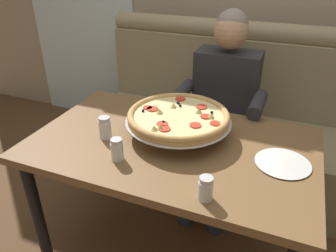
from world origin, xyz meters
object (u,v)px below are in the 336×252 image
diner_main (222,104)px  dining_table (172,157)px  shaker_oregano (206,190)px  plate_near_left (283,162)px  shaker_parmesan (105,129)px  shaker_pepper_flakes (117,151)px  booth_bench (214,125)px  pizza (179,117)px

diner_main → dining_table: bearing=-99.1°
shaker_oregano → plate_near_left: (0.25, 0.34, -0.03)m
dining_table → shaker_oregano: shaker_oregano is taller
shaker_parmesan → plate_near_left: (0.83, 0.09, -0.04)m
shaker_pepper_flakes → shaker_oregano: bearing=-13.4°
dining_table → booth_bench: bearing=90.0°
shaker_parmesan → shaker_oregano: size_ratio=1.13×
diner_main → booth_bench: bearing=110.3°
dining_table → pizza: bearing=87.0°
diner_main → shaker_pepper_flakes: diner_main is taller
dining_table → pizza: size_ratio=2.60×
shaker_pepper_flakes → plate_near_left: shaker_pepper_flakes is taller
dining_table → diner_main: (0.10, 0.62, 0.05)m
diner_main → pizza: 0.56m
pizza → plate_near_left: (0.51, -0.08, -0.08)m
plate_near_left → shaker_oregano: bearing=-126.3°
shaker_oregano → shaker_pepper_flakes: 0.44m
booth_bench → shaker_parmesan: bearing=-108.1°
diner_main → shaker_oregano: diner_main is taller
pizza → shaker_parmesan: (-0.32, -0.17, -0.05)m
booth_bench → shaker_oregano: 1.30m
booth_bench → plate_near_left: size_ratio=7.63×
shaker_parmesan → shaker_pepper_flakes: (0.15, -0.14, -0.00)m
pizza → diner_main: bearing=79.9°
booth_bench → shaker_parmesan: 1.10m
booth_bench → plate_near_left: 1.08m
shaker_pepper_flakes → plate_near_left: 0.72m
dining_table → plate_near_left: plate_near_left is taller
pizza → shaker_parmesan: size_ratio=4.71×
shaker_pepper_flakes → booth_bench: bearing=81.4°
shaker_oregano → shaker_parmesan: bearing=157.0°
booth_bench → shaker_oregano: size_ratio=18.56×
pizza → shaker_oregano: size_ratio=5.33×
diner_main → shaker_pepper_flakes: bearing=-107.5°
shaker_pepper_flakes → plate_near_left: size_ratio=0.44×
shaker_pepper_flakes → dining_table: bearing=53.7°
diner_main → plate_near_left: (0.42, -0.61, 0.05)m
shaker_oregano → shaker_pepper_flakes: (-0.43, 0.10, 0.00)m
booth_bench → shaker_parmesan: (-0.32, -0.97, 0.40)m
booth_bench → plate_near_left: bearing=-59.5°
dining_table → pizza: (0.00, 0.09, 0.19)m
shaker_oregano → plate_near_left: bearing=53.7°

